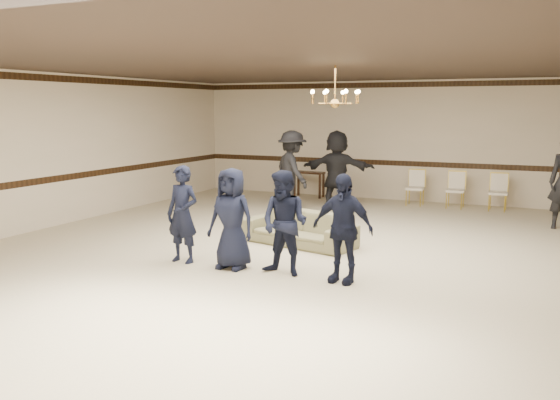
{
  "coord_description": "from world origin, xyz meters",
  "views": [
    {
      "loc": [
        3.5,
        -8.94,
        2.48
      ],
      "look_at": [
        -0.36,
        -0.5,
        1.05
      ],
      "focal_mm": 38.4,
      "sensor_mm": 36.0,
      "label": 1
    }
  ],
  "objects_px": {
    "chandelier": "(335,85)",
    "boy_b": "(232,219)",
    "adult_left": "(292,171)",
    "banquet_chair_right": "(498,193)",
    "adult_mid": "(337,170)",
    "console_table": "(309,184)",
    "boy_d": "(342,228)",
    "boy_c": "(285,223)",
    "boy_a": "(183,214)",
    "banquet_chair_mid": "(455,190)",
    "banquet_chair_left": "(415,188)",
    "settee": "(300,228)"
  },
  "relations": [
    {
      "from": "boy_a",
      "to": "console_table",
      "type": "bearing_deg",
      "value": 100.04
    },
    {
      "from": "boy_c",
      "to": "console_table",
      "type": "relative_size",
      "value": 1.85
    },
    {
      "from": "chandelier",
      "to": "adult_left",
      "type": "distance_m",
      "value": 4.35
    },
    {
      "from": "boy_b",
      "to": "banquet_chair_mid",
      "type": "distance_m",
      "value": 7.62
    },
    {
      "from": "banquet_chair_right",
      "to": "banquet_chair_left",
      "type": "bearing_deg",
      "value": 174.69
    },
    {
      "from": "boy_b",
      "to": "banquet_chair_mid",
      "type": "xyz_separation_m",
      "value": [
        2.3,
        7.26,
        -0.34
      ]
    },
    {
      "from": "boy_a",
      "to": "adult_left",
      "type": "relative_size",
      "value": 0.81
    },
    {
      "from": "adult_left",
      "to": "boy_a",
      "type": "bearing_deg",
      "value": 133.77
    },
    {
      "from": "adult_left",
      "to": "boy_b",
      "type": "bearing_deg",
      "value": 143.4
    },
    {
      "from": "adult_mid",
      "to": "console_table",
      "type": "height_order",
      "value": "adult_mid"
    },
    {
      "from": "chandelier",
      "to": "banquet_chair_left",
      "type": "bearing_deg",
      "value": 86.26
    },
    {
      "from": "boy_a",
      "to": "console_table",
      "type": "xyz_separation_m",
      "value": [
        -0.8,
        7.46,
        -0.43
      ]
    },
    {
      "from": "boy_c",
      "to": "boy_d",
      "type": "height_order",
      "value": "same"
    },
    {
      "from": "adult_left",
      "to": "banquet_chair_mid",
      "type": "height_order",
      "value": "adult_left"
    },
    {
      "from": "boy_a",
      "to": "banquet_chair_mid",
      "type": "distance_m",
      "value": 7.94
    },
    {
      "from": "adult_left",
      "to": "boy_d",
      "type": "bearing_deg",
      "value": 160.25
    },
    {
      "from": "boy_c",
      "to": "banquet_chair_left",
      "type": "distance_m",
      "value": 7.28
    },
    {
      "from": "banquet_chair_left",
      "to": "console_table",
      "type": "height_order",
      "value": "banquet_chair_left"
    },
    {
      "from": "adult_left",
      "to": "banquet_chair_right",
      "type": "bearing_deg",
      "value": -115.87
    },
    {
      "from": "boy_c",
      "to": "banquet_chair_right",
      "type": "bearing_deg",
      "value": 79.03
    },
    {
      "from": "boy_d",
      "to": "settee",
      "type": "bearing_deg",
      "value": 133.63
    },
    {
      "from": "boy_a",
      "to": "boy_c",
      "type": "height_order",
      "value": "same"
    },
    {
      "from": "chandelier",
      "to": "adult_mid",
      "type": "distance_m",
      "value": 4.56
    },
    {
      "from": "adult_mid",
      "to": "banquet_chair_mid",
      "type": "relative_size",
      "value": 2.16
    },
    {
      "from": "chandelier",
      "to": "console_table",
      "type": "relative_size",
      "value": 1.1
    },
    {
      "from": "boy_d",
      "to": "adult_mid",
      "type": "relative_size",
      "value": 0.81
    },
    {
      "from": "banquet_chair_mid",
      "to": "banquet_chair_left",
      "type": "bearing_deg",
      "value": 176.58
    },
    {
      "from": "adult_left",
      "to": "banquet_chair_mid",
      "type": "relative_size",
      "value": 2.16
    },
    {
      "from": "boy_c",
      "to": "boy_b",
      "type": "bearing_deg",
      "value": -172.65
    },
    {
      "from": "chandelier",
      "to": "banquet_chair_left",
      "type": "height_order",
      "value": "chandelier"
    },
    {
      "from": "console_table",
      "to": "settee",
      "type": "bearing_deg",
      "value": -65.22
    },
    {
      "from": "boy_c",
      "to": "console_table",
      "type": "height_order",
      "value": "boy_c"
    },
    {
      "from": "settee",
      "to": "console_table",
      "type": "bearing_deg",
      "value": 123.32
    },
    {
      "from": "boy_b",
      "to": "adult_mid",
      "type": "bearing_deg",
      "value": 95.05
    },
    {
      "from": "console_table",
      "to": "boy_c",
      "type": "bearing_deg",
      "value": -66.18
    },
    {
      "from": "chandelier",
      "to": "boy_b",
      "type": "height_order",
      "value": "chandelier"
    },
    {
      "from": "adult_left",
      "to": "console_table",
      "type": "distance_m",
      "value": 2.36
    },
    {
      "from": "banquet_chair_left",
      "to": "banquet_chair_mid",
      "type": "xyz_separation_m",
      "value": [
        1.0,
        0.0,
        0.0
      ]
    },
    {
      "from": "settee",
      "to": "banquet_chair_left",
      "type": "bearing_deg",
      "value": 92.88
    },
    {
      "from": "banquet_chair_right",
      "to": "console_table",
      "type": "xyz_separation_m",
      "value": [
        -5.0,
        0.2,
        -0.09
      ]
    },
    {
      "from": "chandelier",
      "to": "banquet_chair_mid",
      "type": "height_order",
      "value": "chandelier"
    },
    {
      "from": "chandelier",
      "to": "banquet_chair_right",
      "type": "bearing_deg",
      "value": 66.01
    },
    {
      "from": "boy_c",
      "to": "banquet_chair_mid",
      "type": "xyz_separation_m",
      "value": [
        1.4,
        7.26,
        -0.34
      ]
    },
    {
      "from": "boy_c",
      "to": "banquet_chair_mid",
      "type": "height_order",
      "value": "boy_c"
    },
    {
      "from": "adult_left",
      "to": "adult_mid",
      "type": "distance_m",
      "value": 1.14
    },
    {
      "from": "adult_mid",
      "to": "banquet_chair_mid",
      "type": "xyz_separation_m",
      "value": [
        2.65,
        1.34,
        -0.52
      ]
    },
    {
      "from": "adult_mid",
      "to": "banquet_chair_right",
      "type": "relative_size",
      "value": 2.16
    },
    {
      "from": "boy_b",
      "to": "boy_c",
      "type": "distance_m",
      "value": 0.9
    },
    {
      "from": "adult_left",
      "to": "banquet_chair_left",
      "type": "xyz_separation_m",
      "value": [
        2.55,
        2.04,
        -0.52
      ]
    },
    {
      "from": "banquet_chair_left",
      "to": "boy_c",
      "type": "bearing_deg",
      "value": -96.67
    }
  ]
}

